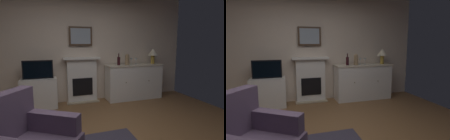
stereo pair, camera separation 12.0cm
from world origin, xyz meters
The scene contains 11 objects.
wall_rear centered at (0.00, 2.35, 1.47)m, with size 5.82×0.06×2.95m, color beige.
fireplace_unit centered at (0.09, 2.22, 0.55)m, with size 0.87×0.30×1.10m.
framed_picture centered at (0.09, 2.27, 1.60)m, with size 0.55×0.04×0.45m.
sideboard_cabinet centered at (1.40, 2.04, 0.45)m, with size 1.46×0.49×0.90m.
table_lamp centered at (1.95, 2.04, 1.18)m, with size 0.26×0.26×0.40m.
wine_bottle centered at (0.97, 2.02, 1.00)m, with size 0.08×0.08×0.29m.
wine_glass_left centered at (1.33, 2.06, 1.02)m, with size 0.07×0.07×0.16m.
wine_glass_center centered at (1.44, 2.01, 1.02)m, with size 0.07×0.07×0.16m.
vase_decorative centered at (1.19, 1.99, 1.04)m, with size 0.11×0.11×0.28m.
tv_cabinet centered at (-0.89, 2.06, 0.33)m, with size 0.75×0.42×0.67m.
tv_set centered at (-0.89, 2.04, 0.87)m, with size 0.62×0.07×0.40m.
Camera 1 is at (-0.62, -2.11, 1.41)m, focal length 28.86 mm.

